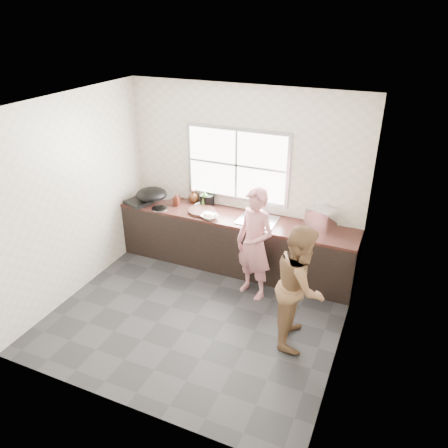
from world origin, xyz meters
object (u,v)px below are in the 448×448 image
at_px(pot_lid_right, 166,197).
at_px(bowl_held, 260,226).
at_px(cutting_board, 202,211).
at_px(bottle_green, 205,198).
at_px(pot_lid_left, 160,209).
at_px(bowl_mince, 209,217).
at_px(plate_food, 202,205).
at_px(woman, 255,248).
at_px(bottle_brown_short, 194,196).
at_px(dish_rack, 321,218).
at_px(glass_jar, 176,196).
at_px(burner, 139,202).
at_px(wok, 151,194).
at_px(person_side, 300,286).
at_px(black_pot, 207,200).
at_px(bottle_brown_tall, 176,200).
at_px(bowl_crabs, 256,225).

bearing_deg(pot_lid_right, bowl_held, -14.01).
height_order(cutting_board, bottle_green, bottle_green).
bearing_deg(cutting_board, pot_lid_left, -166.59).
height_order(bowl_mince, plate_food, bowl_mince).
xyz_separation_m(woman, cutting_board, (-1.03, 0.49, 0.14)).
xyz_separation_m(bowl_mince, bottle_brown_short, (-0.48, 0.44, 0.07)).
bearing_deg(plate_food, dish_rack, -0.03).
bearing_deg(bowl_held, cutting_board, 171.21).
relative_size(glass_jar, burner, 0.25).
bearing_deg(bottle_brown_short, pot_lid_right, 180.00).
relative_size(woman, bottle_green, 5.46).
xyz_separation_m(glass_jar, pot_lid_left, (-0.04, -0.44, -0.04)).
bearing_deg(bowl_held, wok, 175.78).
distance_m(bottle_brown_short, wok, 0.65).
relative_size(pot_lid_left, pot_lid_right, 0.86).
bearing_deg(bottle_brown_short, person_side, -34.33).
xyz_separation_m(bowl_mince, bowl_held, (0.78, 0.00, -0.00)).
xyz_separation_m(person_side, black_pot, (-1.86, 1.43, 0.19)).
relative_size(bottle_brown_short, pot_lid_left, 0.79).
xyz_separation_m(bowl_mince, bottle_brown_tall, (-0.67, 0.23, 0.06)).
bearing_deg(pot_lid_right, bowl_crabs, -14.47).
xyz_separation_m(woman, bottle_brown_tall, (-1.50, 0.57, 0.21)).
relative_size(black_pot, bottle_brown_short, 1.20).
xyz_separation_m(person_side, bottle_green, (-1.87, 1.36, 0.24)).
distance_m(bowl_held, bottle_brown_short, 1.34).
distance_m(glass_jar, dish_rack, 2.34).
xyz_separation_m(bowl_mince, black_pot, (-0.25, 0.44, 0.05)).
relative_size(bowl_mince, bowl_held, 1.35).
relative_size(cutting_board, burner, 1.15).
bearing_deg(bowl_held, glass_jar, 164.43).
distance_m(woman, bowl_held, 0.38).
bearing_deg(glass_jar, dish_rack, -1.73).
relative_size(glass_jar, pot_lid_left, 0.37).
bearing_deg(pot_lid_right, dish_rack, -1.61).
relative_size(woman, dish_rack, 4.01).
distance_m(woman, bowl_mince, 0.91).
distance_m(woman, plate_food, 1.35).
bearing_deg(burner, bottle_brown_tall, 18.18).
height_order(bowl_crabs, burner, bowl_crabs).
bearing_deg(dish_rack, pot_lid_right, -158.82).
bearing_deg(person_side, plate_food, 44.91).
relative_size(person_side, pot_lid_right, 5.39).
relative_size(woman, glass_jar, 16.64).
height_order(woman, bowl_crabs, woman).
distance_m(glass_jar, pot_lid_right, 0.19).
bearing_deg(dish_rack, woman, -112.26).
height_order(woman, pot_lid_right, woman).
bearing_deg(bottle_brown_tall, person_side, -28.05).
height_order(black_pot, glass_jar, black_pot).
height_order(plate_food, dish_rack, dish_rack).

